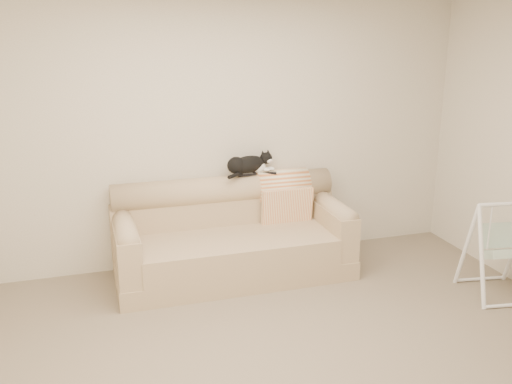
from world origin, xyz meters
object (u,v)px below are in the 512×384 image
remote_b (268,173)px  tuxedo_cat (248,164)px  sofa (231,238)px  baby_swing (500,248)px  remote_a (247,174)px

remote_b → tuxedo_cat: (-0.19, 0.02, 0.10)m
sofa → baby_swing: sofa is taller
sofa → remote_a: remote_a is taller
remote_a → sofa: bearing=-135.5°
remote_b → baby_swing: 2.21m
sofa → remote_a: bearing=44.5°
remote_a → tuxedo_cat: bearing=39.7°
remote_b → baby_swing: remote_b is taller
remote_b → tuxedo_cat: 0.21m
remote_a → baby_swing: size_ratio=0.21×
sofa → tuxedo_cat: 0.73m
remote_a → baby_swing: 2.38m
sofa → baby_swing: 2.41m
remote_a → baby_swing: remote_a is taller
remote_a → remote_b: remote_a is taller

